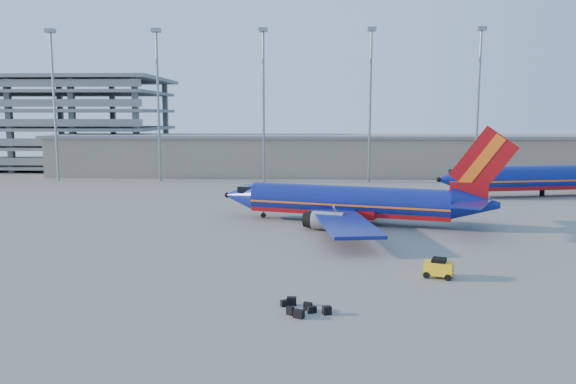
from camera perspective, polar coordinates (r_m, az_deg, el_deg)
name	(u,v)px	position (r m, az deg, el deg)	size (l,w,h in m)	color
ground	(278,231)	(62.04, -1.02, -4.00)	(220.00, 220.00, 0.00)	slate
terminal_building	(339,155)	(119.13, 5.21, 3.79)	(122.00, 16.00, 8.50)	gray
parking_garage	(37,119)	(149.58, -24.10, 6.81)	(62.00, 32.00, 21.40)	slate
light_mast_row	(317,89)	(106.75, 2.95, 10.45)	(101.60, 1.60, 28.65)	gray
aircraft_main	(355,203)	(66.43, 6.84, -1.08)	(33.44, 31.68, 11.62)	navy
aircraft_second	(549,177)	(97.25, 24.96, 1.35)	(37.61, 15.37, 12.83)	navy
baggage_tug	(439,268)	(46.11, 15.07, -7.43)	(2.52, 2.06, 1.57)	yellow
luggage_pile	(302,308)	(37.42, 1.41, -11.68)	(3.42, 2.95, 0.54)	black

